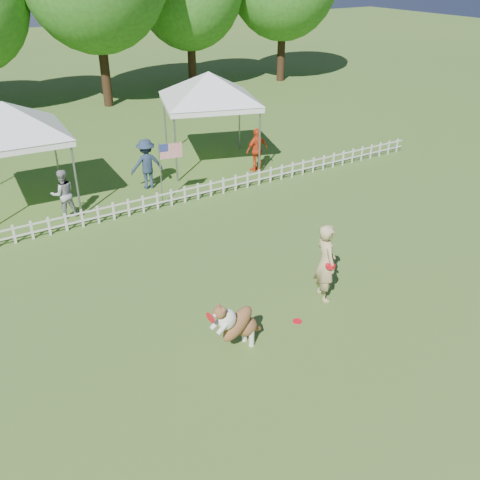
{
  "coord_description": "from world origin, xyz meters",
  "views": [
    {
      "loc": [
        -6.34,
        -8.08,
        7.46
      ],
      "look_at": [
        -0.14,
        2.0,
        1.1
      ],
      "focal_mm": 40.0,
      "sensor_mm": 36.0,
      "label": 1
    }
  ],
  "objects_px": {
    "handler": "(325,262)",
    "spectator_a": "(63,194)",
    "dog": "(238,323)",
    "frisbee_on_turf": "(297,321)",
    "spectator_c": "(257,150)",
    "canopy_tent_right": "(210,120)",
    "canopy_tent_left": "(13,158)",
    "flag_pole": "(161,175)",
    "spectator_b": "(147,164)"
  },
  "relations": [
    {
      "from": "handler",
      "to": "spectator_a",
      "type": "relative_size",
      "value": 1.26
    },
    {
      "from": "dog",
      "to": "frisbee_on_turf",
      "type": "height_order",
      "value": "dog"
    },
    {
      "from": "handler",
      "to": "spectator_c",
      "type": "xyz_separation_m",
      "value": [
        3.39,
        8.15,
        -0.16
      ]
    },
    {
      "from": "canopy_tent_right",
      "to": "canopy_tent_left",
      "type": "bearing_deg",
      "value": -158.86
    },
    {
      "from": "canopy_tent_left",
      "to": "spectator_a",
      "type": "bearing_deg",
      "value": -50.96
    },
    {
      "from": "dog",
      "to": "spectator_c",
      "type": "xyz_separation_m",
      "value": [
        6.16,
        8.7,
        0.18
      ]
    },
    {
      "from": "flag_pole",
      "to": "dog",
      "type": "bearing_deg",
      "value": -93.66
    },
    {
      "from": "canopy_tent_right",
      "to": "spectator_b",
      "type": "xyz_separation_m",
      "value": [
        -3.12,
        -1.01,
        -0.87
      ]
    },
    {
      "from": "spectator_b",
      "to": "spectator_c",
      "type": "distance_m",
      "value": 4.31
    },
    {
      "from": "frisbee_on_turf",
      "to": "spectator_b",
      "type": "relative_size",
      "value": 0.12
    },
    {
      "from": "canopy_tent_left",
      "to": "canopy_tent_right",
      "type": "relative_size",
      "value": 0.98
    },
    {
      "from": "handler",
      "to": "canopy_tent_right",
      "type": "xyz_separation_m",
      "value": [
        2.25,
        9.76,
        0.77
      ]
    },
    {
      "from": "handler",
      "to": "dog",
      "type": "relative_size",
      "value": 1.52
    },
    {
      "from": "handler",
      "to": "spectator_c",
      "type": "distance_m",
      "value": 8.83
    },
    {
      "from": "spectator_b",
      "to": "spectator_c",
      "type": "bearing_deg",
      "value": 178.07
    },
    {
      "from": "canopy_tent_left",
      "to": "spectator_a",
      "type": "relative_size",
      "value": 2.19
    },
    {
      "from": "dog",
      "to": "spectator_c",
      "type": "relative_size",
      "value": 0.78
    },
    {
      "from": "flag_pole",
      "to": "spectator_b",
      "type": "relative_size",
      "value": 1.18
    },
    {
      "from": "spectator_a",
      "to": "spectator_b",
      "type": "distance_m",
      "value": 3.31
    },
    {
      "from": "canopy_tent_left",
      "to": "spectator_c",
      "type": "xyz_separation_m",
      "value": [
        8.5,
        -1.16,
        -0.89
      ]
    },
    {
      "from": "frisbee_on_turf",
      "to": "spectator_a",
      "type": "relative_size",
      "value": 0.13
    },
    {
      "from": "dog",
      "to": "canopy_tent_left",
      "type": "height_order",
      "value": "canopy_tent_left"
    },
    {
      "from": "handler",
      "to": "canopy_tent_right",
      "type": "relative_size",
      "value": 0.56
    },
    {
      "from": "dog",
      "to": "spectator_a",
      "type": "height_order",
      "value": "spectator_a"
    },
    {
      "from": "spectator_a",
      "to": "canopy_tent_left",
      "type": "bearing_deg",
      "value": -53.63
    },
    {
      "from": "canopy_tent_right",
      "to": "handler",
      "type": "bearing_deg",
      "value": -85.27
    },
    {
      "from": "dog",
      "to": "canopy_tent_left",
      "type": "xyz_separation_m",
      "value": [
        -2.34,
        9.86,
        1.07
      ]
    },
    {
      "from": "canopy_tent_right",
      "to": "dog",
      "type": "bearing_deg",
      "value": -98.23
    },
    {
      "from": "frisbee_on_turf",
      "to": "spectator_a",
      "type": "xyz_separation_m",
      "value": [
        -2.95,
        8.35,
        0.78
      ]
    },
    {
      "from": "handler",
      "to": "flag_pole",
      "type": "height_order",
      "value": "flag_pole"
    },
    {
      "from": "flag_pole",
      "to": "spectator_c",
      "type": "xyz_separation_m",
      "value": [
        4.44,
        1.03,
        -0.23
      ]
    },
    {
      "from": "canopy_tent_right",
      "to": "spectator_c",
      "type": "xyz_separation_m",
      "value": [
        1.15,
        -1.61,
        -0.93
      ]
    },
    {
      "from": "spectator_a",
      "to": "flag_pole",
      "type": "bearing_deg",
      "value": 166.19
    },
    {
      "from": "canopy_tent_left",
      "to": "spectator_b",
      "type": "distance_m",
      "value": 4.35
    },
    {
      "from": "dog",
      "to": "spectator_c",
      "type": "bearing_deg",
      "value": 45.94
    },
    {
      "from": "spectator_a",
      "to": "spectator_b",
      "type": "height_order",
      "value": "spectator_b"
    },
    {
      "from": "dog",
      "to": "spectator_a",
      "type": "relative_size",
      "value": 0.83
    },
    {
      "from": "flag_pole",
      "to": "spectator_b",
      "type": "xyz_separation_m",
      "value": [
        0.18,
        1.63,
        -0.17
      ]
    },
    {
      "from": "canopy_tent_left",
      "to": "flag_pole",
      "type": "relative_size",
      "value": 1.62
    },
    {
      "from": "frisbee_on_turf",
      "to": "spectator_b",
      "type": "height_order",
      "value": "spectator_b"
    },
    {
      "from": "spectator_c",
      "to": "flag_pole",
      "type": "bearing_deg",
      "value": 8.54
    },
    {
      "from": "canopy_tent_right",
      "to": "spectator_c",
      "type": "relative_size",
      "value": 2.11
    },
    {
      "from": "spectator_c",
      "to": "canopy_tent_left",
      "type": "bearing_deg",
      "value": -12.3
    },
    {
      "from": "frisbee_on_turf",
      "to": "flag_pole",
      "type": "distance_m",
      "value": 7.66
    },
    {
      "from": "frisbee_on_turf",
      "to": "spectator_b",
      "type": "bearing_deg",
      "value": 88.47
    },
    {
      "from": "canopy_tent_left",
      "to": "dog",
      "type": "bearing_deg",
      "value": -73.55
    },
    {
      "from": "dog",
      "to": "spectator_b",
      "type": "bearing_deg",
      "value": 69.74
    },
    {
      "from": "flag_pole",
      "to": "canopy_tent_left",
      "type": "bearing_deg",
      "value": 160.49
    },
    {
      "from": "spectator_b",
      "to": "spectator_c",
      "type": "height_order",
      "value": "spectator_b"
    },
    {
      "from": "handler",
      "to": "dog",
      "type": "xyz_separation_m",
      "value": [
        -2.76,
        -0.55,
        -0.34
      ]
    }
  ]
}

